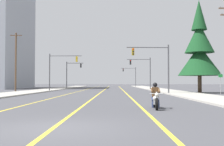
{
  "coord_description": "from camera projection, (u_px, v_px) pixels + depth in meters",
  "views": [
    {
      "loc": [
        1.95,
        -8.9,
        1.47
      ],
      "look_at": [
        1.69,
        20.32,
        2.46
      ],
      "focal_mm": 44.1,
      "sensor_mm": 36.0,
      "label": 1
    }
  ],
  "objects": [
    {
      "name": "ground_plane",
      "position": [
        54.0,
        128.0,
        8.87
      ],
      "size": [
        400.0,
        400.0,
        0.0
      ],
      "primitive_type": "plane",
      "color": "#47474C"
    },
    {
      "name": "lane_stripe_center",
      "position": [
        104.0,
        90.0,
        53.84
      ],
      "size": [
        0.16,
        100.0,
        0.01
      ],
      "primitive_type": "cube",
      "color": "yellow",
      "rests_on": "ground"
    },
    {
      "name": "lane_stripe_left",
      "position": [
        85.0,
        90.0,
        53.87
      ],
      "size": [
        0.16,
        100.0,
        0.01
      ],
      "primitive_type": "cube",
      "color": "yellow",
      "rests_on": "ground"
    },
    {
      "name": "lane_stripe_right",
      "position": [
        122.0,
        90.0,
        53.81
      ],
      "size": [
        0.16,
        100.0,
        0.01
      ],
      "primitive_type": "cube",
      "color": "yellow",
      "rests_on": "ground"
    },
    {
      "name": "sidewalk_kerb_right",
      "position": [
        162.0,
        90.0,
        48.75
      ],
      "size": [
        4.4,
        110.0,
        0.14
      ],
      "primitive_type": "cube",
      "color": "#ADA89E",
      "rests_on": "ground"
    },
    {
      "name": "sidewalk_kerb_left",
      "position": [
        45.0,
        90.0,
        48.94
      ],
      "size": [
        4.4,
        110.0,
        0.14
      ],
      "primitive_type": "cube",
      "color": "#ADA89E",
      "rests_on": "ground"
    },
    {
      "name": "motorcycle_with_rider",
      "position": [
        155.0,
        98.0,
        15.26
      ],
      "size": [
        0.7,
        2.19,
        1.46
      ],
      "color": "black",
      "rests_on": "ground"
    },
    {
      "name": "traffic_signal_near_right",
      "position": [
        156.0,
        61.0,
        34.51
      ],
      "size": [
        5.36,
        0.61,
        6.2
      ],
      "color": "#47474C",
      "rests_on": "ground"
    },
    {
      "name": "traffic_signal_near_left",
      "position": [
        59.0,
        66.0,
        45.46
      ],
      "size": [
        5.39,
        0.37,
        6.2
      ],
      "color": "#47474C",
      "rests_on": "ground"
    },
    {
      "name": "traffic_signal_mid_right",
      "position": [
        144.0,
        69.0,
        52.6
      ],
      "size": [
        4.54,
        0.37,
        6.2
      ],
      "color": "#47474C",
      "rests_on": "ground"
    },
    {
      "name": "traffic_signal_mid_left",
      "position": [
        71.0,
        71.0,
        62.89
      ],
      "size": [
        3.89,
        0.4,
        6.2
      ],
      "color": "#47474C",
      "rests_on": "ground"
    },
    {
      "name": "traffic_signal_far_right",
      "position": [
        131.0,
        74.0,
        85.96
      ],
      "size": [
        4.66,
        0.42,
        6.2
      ],
      "color": "#47474C",
      "rests_on": "ground"
    },
    {
      "name": "utility_pole_left_near",
      "position": [
        16.0,
        61.0,
        43.29
      ],
      "size": [
        1.88,
        0.26,
        9.28
      ],
      "color": "brown",
      "rests_on": "ground"
    },
    {
      "name": "conifer_tree_right_verge_near",
      "position": [
        199.0,
        50.0,
        37.89
      ],
      "size": [
        5.86,
        5.86,
        12.9
      ],
      "color": "#423023",
      "rests_on": "ground"
    },
    {
      "name": "street_sign",
      "position": [
        221.0,
        82.0,
        28.75
      ],
      "size": [
        0.44,
        0.07,
        2.4
      ],
      "color": "gray",
      "rests_on": "ground"
    }
  ]
}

